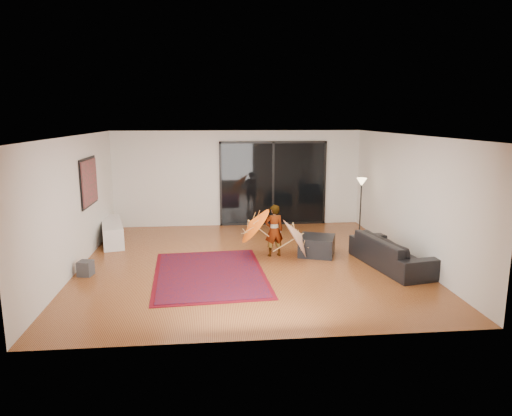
{
  "coord_description": "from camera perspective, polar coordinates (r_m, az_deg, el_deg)",
  "views": [
    {
      "loc": [
        -0.74,
        -9.36,
        3.07
      ],
      "look_at": [
        0.21,
        0.44,
        1.1
      ],
      "focal_mm": 32.0,
      "sensor_mm": 36.0,
      "label": 1
    }
  ],
  "objects": [
    {
      "name": "wall_left",
      "position": [
        9.91,
        -21.64,
        0.52
      ],
      "size": [
        0.0,
        7.0,
        7.0
      ],
      "primitive_type": "plane",
      "rotation": [
        1.57,
        0.0,
        1.57
      ],
      "color": "silver",
      "rests_on": "floor"
    },
    {
      "name": "child",
      "position": [
        10.17,
        2.27,
        -2.82
      ],
      "size": [
        0.47,
        0.35,
        1.17
      ],
      "primitive_type": "imported",
      "rotation": [
        0.0,
        0.0,
        3.32
      ],
      "color": "#999999",
      "rests_on": "floor"
    },
    {
      "name": "ceiling",
      "position": [
        9.4,
        -1.06,
        9.06
      ],
      "size": [
        7.0,
        7.0,
        0.0
      ],
      "primitive_type": "plane",
      "rotation": [
        3.14,
        0.0,
        0.0
      ],
      "color": "white",
      "rests_on": "wall_back"
    },
    {
      "name": "parasol_white",
      "position": [
        10.15,
        5.74,
        -3.38
      ],
      "size": [
        0.67,
        0.99,
        0.99
      ],
      "rotation": [
        0.0,
        1.04,
        0.0
      ],
      "color": "silver",
      "rests_on": "floor"
    },
    {
      "name": "painting",
      "position": [
        10.81,
        -20.13,
        3.08
      ],
      "size": [
        0.04,
        1.28,
        1.08
      ],
      "color": "black",
      "rests_on": "wall_left"
    },
    {
      "name": "wall_front",
      "position": [
        6.15,
        1.56,
        -4.92
      ],
      "size": [
        7.0,
        0.0,
        7.0
      ],
      "primitive_type": "plane",
      "rotation": [
        -1.57,
        0.0,
        0.0
      ],
      "color": "silver",
      "rests_on": "floor"
    },
    {
      "name": "speaker",
      "position": [
        9.64,
        -20.53,
        -7.07
      ],
      "size": [
        0.31,
        0.31,
        0.3
      ],
      "primitive_type": "cube",
      "rotation": [
        0.0,
        0.0,
        -0.2
      ],
      "color": "#424244",
      "rests_on": "floor"
    },
    {
      "name": "floor",
      "position": [
        9.88,
        -1.0,
        -6.79
      ],
      "size": [
        7.0,
        7.0,
        0.0
      ],
      "primitive_type": "plane",
      "color": "#985929",
      "rests_on": "ground"
    },
    {
      "name": "media_console",
      "position": [
        11.95,
        -17.54,
        -2.83
      ],
      "size": [
        0.9,
        1.91,
        0.52
      ],
      "primitive_type": "cube",
      "rotation": [
        0.0,
        0.0,
        0.24
      ],
      "color": "white",
      "rests_on": "floor"
    },
    {
      "name": "floor_lamp",
      "position": [
        12.1,
        13.02,
        2.16
      ],
      "size": [
        0.26,
        0.26,
        1.53
      ],
      "color": "black",
      "rests_on": "floor"
    },
    {
      "name": "wall_back",
      "position": [
        13.0,
        -2.25,
        3.7
      ],
      "size": [
        7.0,
        0.0,
        7.0
      ],
      "primitive_type": "plane",
      "rotation": [
        1.57,
        0.0,
        0.0
      ],
      "color": "silver",
      "rests_on": "floor"
    },
    {
      "name": "persian_rug",
      "position": [
        9.2,
        -5.82,
        -8.16
      ],
      "size": [
        2.35,
        3.16,
        0.02
      ],
      "rotation": [
        0.0,
        0.0,
        0.06
      ],
      "color": "#510610",
      "rests_on": "floor"
    },
    {
      "name": "sofa",
      "position": [
        9.91,
        16.6,
        -5.3
      ],
      "size": [
        1.24,
        2.28,
        0.63
      ],
      "primitive_type": "imported",
      "rotation": [
        0.0,
        0.0,
        1.76
      ],
      "color": "black",
      "rests_on": "floor"
    },
    {
      "name": "ottoman",
      "position": [
        10.42,
        7.6,
        -4.69
      ],
      "size": [
        0.97,
        0.97,
        0.43
      ],
      "primitive_type": "cube",
      "rotation": [
        0.0,
        0.0,
        -0.35
      ],
      "color": "black",
      "rests_on": "floor"
    },
    {
      "name": "parasol_orange",
      "position": [
        10.03,
        -0.8,
        -2.15
      ],
      "size": [
        0.72,
        0.92,
        0.91
      ],
      "rotation": [
        0.0,
        -0.88,
        0.0
      ],
      "color": "#E8570C",
      "rests_on": "child"
    },
    {
      "name": "sliding_door",
      "position": [
        13.08,
        2.15,
        3.09
      ],
      "size": [
        3.06,
        0.07,
        2.4
      ],
      "color": "black",
      "rests_on": "wall_back"
    },
    {
      "name": "wall_right",
      "position": [
        10.42,
        18.54,
        1.22
      ],
      "size": [
        0.0,
        7.0,
        7.0
      ],
      "primitive_type": "plane",
      "rotation": [
        1.57,
        0.0,
        -1.57
      ],
      "color": "silver",
      "rests_on": "floor"
    }
  ]
}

